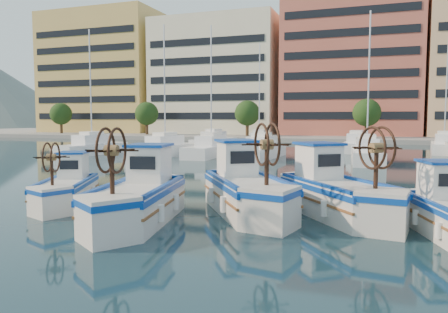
% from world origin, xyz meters
% --- Properties ---
extents(ground, '(300.00, 300.00, 0.00)m').
position_xyz_m(ground, '(0.00, 0.00, 0.00)').
color(ground, '#193341').
rests_on(ground, ground).
extents(waterfront, '(180.00, 40.00, 25.60)m').
position_xyz_m(waterfront, '(9.23, 65.04, 11.10)').
color(waterfront, gray).
rests_on(waterfront, ground).
extents(yacht_marina, '(41.00, 21.68, 11.50)m').
position_xyz_m(yacht_marina, '(-2.56, 27.67, 0.53)').
color(yacht_marina, white).
rests_on(yacht_marina, ground).
extents(fishing_boat_a, '(3.06, 4.22, 2.54)m').
position_xyz_m(fishing_boat_a, '(-5.89, 0.71, 0.70)').
color(fishing_boat_a, silver).
rests_on(fishing_boat_a, ground).
extents(fishing_boat_b, '(2.92, 5.16, 3.13)m').
position_xyz_m(fishing_boat_b, '(-1.84, -0.77, 0.86)').
color(fishing_boat_b, silver).
rests_on(fishing_boat_b, ground).
extents(fishing_boat_c, '(4.47, 5.30, 3.24)m').
position_xyz_m(fishing_boat_c, '(1.09, 1.71, 0.89)').
color(fishing_boat_c, silver).
rests_on(fishing_boat_c, ground).
extents(fishing_boat_d, '(4.53, 5.06, 3.14)m').
position_xyz_m(fishing_boat_d, '(4.17, 2.21, 0.87)').
color(fishing_boat_d, silver).
rests_on(fishing_boat_d, ground).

